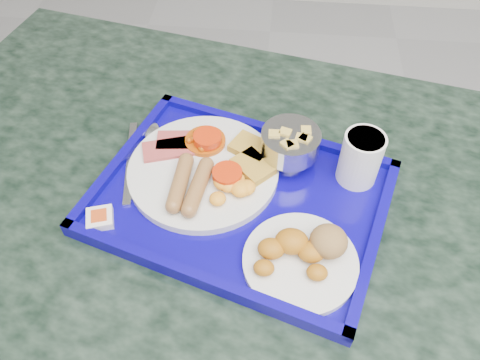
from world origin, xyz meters
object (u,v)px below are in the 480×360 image
object	(u,v)px
tray	(240,198)
fruit_bowl	(290,143)
table	(240,279)
bread_plate	(304,255)
juice_cup	(361,157)
main_plate	(208,169)

from	to	relation	value
tray	fruit_bowl	xyz separation A→B (m)	(0.07, 0.08, 0.05)
table	tray	world-z (taller)	tray
bread_plate	juice_cup	bearing A→B (deg)	63.11
juice_cup	table	bearing A→B (deg)	-154.74
table	tray	size ratio (longest dim) A/B	2.81
tray	bread_plate	distance (m)	0.15
bread_plate	main_plate	bearing A→B (deg)	136.68
fruit_bowl	bread_plate	bearing A→B (deg)	-82.18
table	juice_cup	distance (m)	0.34
table	fruit_bowl	size ratio (longest dim) A/B	15.22
main_plate	bread_plate	world-z (taller)	bread_plate
main_plate	tray	bearing A→B (deg)	-35.60
bread_plate	fruit_bowl	world-z (taller)	fruit_bowl
tray	fruit_bowl	distance (m)	0.12
fruit_bowl	juice_cup	size ratio (longest dim) A/B	1.07
main_plate	juice_cup	xyz separation A→B (m)	(0.24, 0.02, 0.03)
tray	fruit_bowl	world-z (taller)	fruit_bowl
tray	bread_plate	xyz separation A→B (m)	(0.10, -0.11, 0.02)
table	tray	bearing A→B (deg)	97.11
juice_cup	fruit_bowl	bearing A→B (deg)	167.78
bread_plate	juice_cup	size ratio (longest dim) A/B	1.82
bread_plate	fruit_bowl	size ratio (longest dim) A/B	1.70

